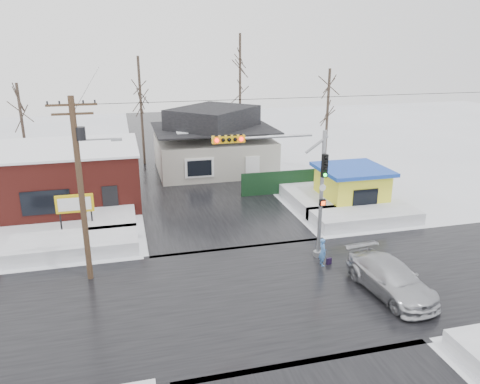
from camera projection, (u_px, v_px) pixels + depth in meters
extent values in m
plane|color=white|center=(265.00, 293.00, 22.00)|extent=(120.00, 120.00, 0.00)
cube|color=black|center=(265.00, 293.00, 22.00)|extent=(10.00, 120.00, 0.02)
cube|color=black|center=(265.00, 293.00, 22.00)|extent=(120.00, 10.00, 0.02)
cube|color=white|center=(74.00, 245.00, 26.20)|extent=(7.00, 3.00, 0.80)
cube|color=white|center=(365.00, 216.00, 30.45)|extent=(7.00, 3.00, 0.80)
cube|color=white|center=(112.00, 212.00, 31.27)|extent=(3.00, 8.00, 0.80)
cube|color=white|center=(307.00, 195.00, 34.59)|extent=(3.00, 8.00, 0.80)
cylinder|color=gray|center=(321.00, 196.00, 24.63)|extent=(0.20, 0.20, 7.00)
cylinder|color=gray|center=(318.00, 254.00, 25.66)|extent=(0.50, 0.50, 0.30)
cylinder|color=gray|center=(268.00, 137.00, 22.90)|extent=(4.60, 0.14, 0.14)
cube|color=gold|center=(228.00, 139.00, 22.42)|extent=(1.60, 0.28, 0.35)
sphere|color=#FF0C0C|center=(217.00, 140.00, 22.13)|extent=(0.20, 0.20, 0.20)
sphere|color=#FF0C0C|center=(241.00, 139.00, 22.42)|extent=(0.20, 0.20, 0.20)
cube|color=black|center=(325.00, 166.00, 23.92)|extent=(0.30, 0.22, 1.20)
sphere|color=#0CE533|center=(325.00, 175.00, 23.93)|extent=(0.18, 0.18, 0.18)
cube|color=black|center=(322.00, 203.00, 24.54)|extent=(0.30, 0.20, 0.35)
cylinder|color=#382619|center=(81.00, 193.00, 21.94)|extent=(0.28, 0.28, 9.00)
cube|color=#382619|center=(72.00, 105.00, 20.67)|extent=(2.20, 0.10, 0.10)
cube|color=#382619|center=(73.00, 114.00, 20.80)|extent=(1.80, 0.10, 0.10)
cylinder|color=black|center=(81.00, 134.00, 21.13)|extent=(0.44, 0.44, 0.60)
cylinder|color=gray|center=(96.00, 139.00, 21.38)|extent=(1.80, 0.08, 0.08)
cube|color=gray|center=(116.00, 139.00, 21.61)|extent=(0.50, 0.22, 0.12)
cube|color=maroon|center=(52.00, 177.00, 33.52)|extent=(12.00, 8.00, 4.00)
cube|color=white|center=(49.00, 149.00, 32.88)|extent=(12.20, 8.20, 0.15)
cube|color=black|center=(46.00, 202.00, 30.00)|extent=(3.00, 0.08, 1.60)
cube|color=black|center=(111.00, 202.00, 31.04)|extent=(1.00, 0.08, 2.20)
cylinder|color=black|center=(61.00, 222.00, 28.13)|extent=(0.10, 0.10, 1.80)
cylinder|color=black|center=(92.00, 219.00, 28.56)|extent=(0.10, 0.10, 1.80)
cube|color=gold|center=(75.00, 204.00, 28.00)|extent=(2.20, 0.18, 1.10)
cube|color=white|center=(74.00, 204.00, 27.90)|extent=(1.90, 0.02, 0.80)
cube|color=#AEAA9D|center=(214.00, 154.00, 42.27)|extent=(10.00, 8.00, 3.00)
cube|color=black|center=(213.00, 128.00, 41.53)|extent=(10.40, 8.40, 0.12)
pyramid|color=black|center=(213.00, 117.00, 41.23)|extent=(9.00, 7.00, 1.80)
cube|color=maroon|center=(245.00, 114.00, 42.90)|extent=(0.70, 0.70, 1.40)
cube|color=white|center=(199.00, 168.00, 38.10)|extent=(2.40, 0.12, 1.60)
cube|color=yellow|center=(351.00, 189.00, 33.06)|extent=(4.00, 4.00, 2.60)
cube|color=#174BB2|center=(353.00, 169.00, 32.61)|extent=(4.60, 4.60, 0.25)
cube|color=black|center=(365.00, 198.00, 31.19)|extent=(1.80, 0.06, 1.20)
cube|color=black|center=(291.00, 182.00, 36.15)|extent=(8.00, 0.12, 1.80)
cylinder|color=#332821|center=(141.00, 112.00, 43.45)|extent=(0.24, 0.24, 10.00)
cylinder|color=#332821|center=(240.00, 95.00, 47.35)|extent=(0.24, 0.24, 12.00)
cylinder|color=#332821|center=(327.00, 120.00, 41.87)|extent=(0.24, 0.24, 9.00)
cylinder|color=#332821|center=(23.00, 131.00, 39.56)|extent=(0.24, 0.24, 8.00)
imported|color=#4478BF|center=(323.00, 252.00, 24.46)|extent=(0.37, 0.56, 1.51)
imported|color=#B3B5BB|center=(391.00, 279.00, 21.74)|extent=(2.63, 5.42, 1.52)
cube|color=black|center=(329.00, 261.00, 24.72)|extent=(0.30, 0.18, 0.35)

